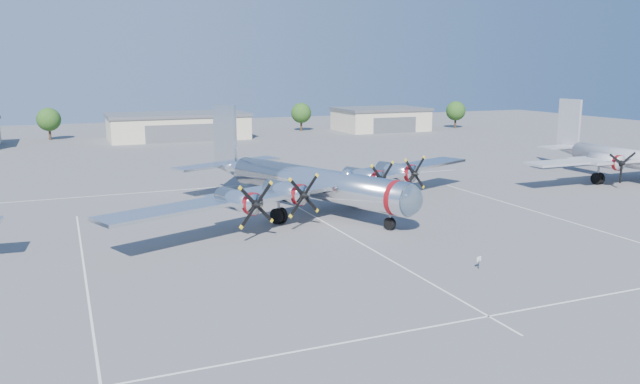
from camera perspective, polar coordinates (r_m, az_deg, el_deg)
name	(u,v)px	position (r m, az deg, el deg)	size (l,w,h in m)	color
ground	(338,230)	(57.34, 1.65, -3.50)	(260.00, 260.00, 0.00)	#505052
parking_lines	(346,235)	(55.80, 2.39, -3.91)	(60.00, 50.08, 0.01)	silver
hangar_center	(178,126)	(134.98, -12.84, 5.91)	(28.60, 14.60, 5.40)	beige
hangar_east	(380,119)	(150.71, 5.55, 6.67)	(20.60, 14.60, 5.40)	beige
tree_west	(49,120)	(140.94, -23.56, 6.09)	(4.80, 4.80, 6.64)	#382619
tree_east	(301,113)	(148.63, -1.73, 7.23)	(4.80, 4.80, 6.64)	#382619
tree_far_east	(456,111)	(159.36, 12.31, 7.25)	(4.80, 4.80, 6.64)	#382619
main_bomber_b29	(306,211)	(65.00, -1.27, -1.73)	(47.31, 32.36, 10.46)	white
twin_engine_east	(618,180)	(91.98, 25.57, 1.01)	(32.36, 23.27, 10.26)	#ADACB1
info_placard	(479,260)	(47.76, 14.33, -6.06)	(0.48, 0.19, 0.94)	black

